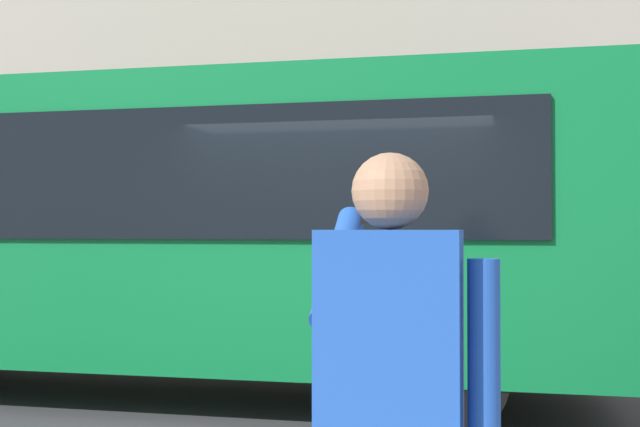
# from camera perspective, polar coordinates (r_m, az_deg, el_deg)

# --- Properties ---
(ground_plane) EXTENTS (60.00, 60.00, 0.00)m
(ground_plane) POSITION_cam_1_polar(r_m,az_deg,el_deg) (7.22, 1.92, -14.18)
(ground_plane) COLOR #38383A
(red_bus) EXTENTS (9.05, 2.54, 3.08)m
(red_bus) POSITION_cam_1_polar(r_m,az_deg,el_deg) (8.33, -11.86, -0.74)
(red_bus) COLOR #0F7238
(red_bus) RESTS_ON ground_plane
(pedestrian_photographer) EXTENTS (0.53, 0.52, 1.70)m
(pedestrian_photographer) POSITION_cam_1_polar(r_m,az_deg,el_deg) (2.37, 5.08, -13.07)
(pedestrian_photographer) COLOR #2D2D33
(pedestrian_photographer) RESTS_ON sidewalk_curb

